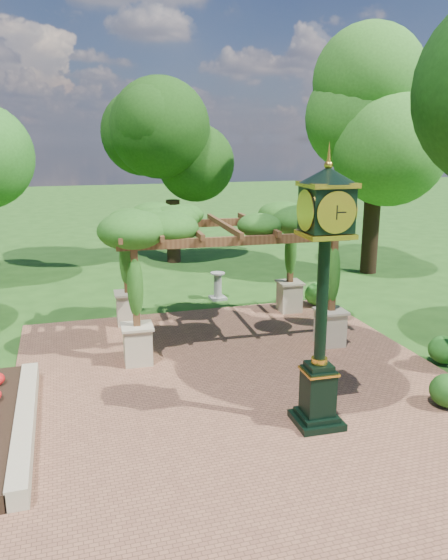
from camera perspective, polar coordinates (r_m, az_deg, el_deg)
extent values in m
plane|color=#1E4714|center=(11.71, 3.61, -13.48)|extent=(120.00, 120.00, 0.00)
cube|color=brown|center=(12.54, 2.01, -11.36)|extent=(10.00, 12.00, 0.04)
cube|color=#C6B793|center=(11.51, -20.06, -13.81)|extent=(0.35, 5.00, 0.40)
cube|color=black|center=(11.27, 9.64, -14.23)|extent=(0.92, 0.92, 0.13)
cube|color=black|center=(11.00, 9.77, -11.48)|extent=(0.57, 0.57, 1.00)
cube|color=gold|center=(10.81, 9.87, -9.36)|extent=(0.64, 0.64, 0.04)
cylinder|color=black|center=(10.32, 10.22, -1.99)|extent=(0.23, 0.23, 2.56)
cube|color=black|center=(9.98, 10.65, 7.24)|extent=(0.80, 0.80, 0.78)
cylinder|color=white|center=(9.62, 11.67, 6.93)|extent=(0.67, 0.05, 0.67)
cone|color=black|center=(9.93, 10.81, 10.75)|extent=(1.03, 1.03, 0.28)
sphere|color=gold|center=(9.92, 10.86, 11.71)|extent=(0.16, 0.16, 0.16)
cube|color=#C1B18F|center=(13.87, -9.00, -6.73)|extent=(0.71, 0.71, 0.94)
cube|color=brown|center=(13.41, -9.25, -0.82)|extent=(0.17, 0.17, 1.92)
cube|color=#C1B18F|center=(15.16, 11.02, -4.96)|extent=(0.71, 0.71, 0.94)
cube|color=brown|center=(14.74, 11.30, 0.48)|extent=(0.17, 0.17, 1.92)
cube|color=#C1B18F|center=(16.81, -9.99, -2.96)|extent=(0.71, 0.71, 0.94)
cube|color=brown|center=(16.43, -10.21, 1.97)|extent=(0.17, 0.17, 1.92)
cube|color=#C1B18F|center=(17.89, 6.84, -1.77)|extent=(0.71, 0.71, 0.94)
cube|color=brown|center=(17.54, 6.99, 2.88)|extent=(0.17, 0.17, 1.92)
cube|color=brown|center=(13.62, 1.54, 4.12)|extent=(6.03, 0.42, 0.23)
cube|color=brown|center=(16.61, -1.35, 6.00)|extent=(6.03, 0.42, 0.23)
ellipsoid|color=#245518|center=(15.07, -0.05, 6.21)|extent=(6.20, 4.02, 1.04)
cube|color=gray|center=(19.30, -0.66, -1.88)|extent=(0.56, 0.56, 0.10)
cylinder|color=gray|center=(19.18, -0.66, -0.62)|extent=(0.29, 0.29, 0.88)
cylinder|color=gray|center=(19.06, -0.66, 0.72)|extent=(0.53, 0.53, 0.05)
ellipsoid|color=#1E4F16|center=(12.55, 22.40, -10.64)|extent=(0.93, 0.93, 0.70)
ellipsoid|color=#1E5A19|center=(14.81, 22.00, -6.76)|extent=(0.97, 0.97, 0.69)
ellipsoid|color=#26661D|center=(18.63, 9.76, -1.47)|extent=(0.92, 0.92, 0.78)
cylinder|color=black|center=(25.04, -5.31, 5.09)|extent=(0.63, 0.63, 2.84)
ellipsoid|color=#16390E|center=(24.71, -5.51, 13.50)|extent=(4.23, 4.23, 4.49)
cylinder|color=black|center=(23.65, 15.08, 5.10)|extent=(0.68, 0.68, 3.66)
ellipsoid|color=#2B631C|center=(23.39, 15.86, 16.56)|extent=(4.79, 4.79, 5.78)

